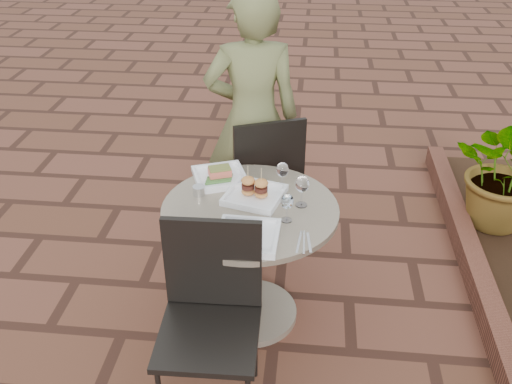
# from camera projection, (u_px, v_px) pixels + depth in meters

# --- Properties ---
(ground) EXTENTS (60.00, 60.00, 0.00)m
(ground) POSITION_uv_depth(u_px,v_px,m) (210.00, 289.00, 3.44)
(ground) COLOR brown
(ground) RESTS_ON ground
(cafe_table) EXTENTS (0.90, 0.90, 0.73)m
(cafe_table) POSITION_uv_depth(u_px,v_px,m) (250.00, 246.00, 3.01)
(cafe_table) COLOR gray
(cafe_table) RESTS_ON ground
(chair_far) EXTENTS (0.57, 0.57, 0.93)m
(chair_far) POSITION_uv_depth(u_px,v_px,m) (265.00, 171.00, 3.57)
(chair_far) COLOR black
(chair_far) RESTS_ON ground
(chair_near) EXTENTS (0.45, 0.45, 0.93)m
(chair_near) POSITION_uv_depth(u_px,v_px,m) (211.00, 304.00, 2.53)
(chair_near) COLOR black
(chair_near) RESTS_ON ground
(diner) EXTENTS (0.67, 0.50, 1.65)m
(diner) POSITION_uv_depth(u_px,v_px,m) (252.00, 119.00, 3.58)
(diner) COLOR brown
(diner) RESTS_ON ground
(plate_salmon) EXTENTS (0.35, 0.35, 0.08)m
(plate_salmon) POSITION_uv_depth(u_px,v_px,m) (220.00, 176.00, 3.11)
(plate_salmon) COLOR white
(plate_salmon) RESTS_ON cafe_table
(plate_sliders) EXTENTS (0.34, 0.34, 0.18)m
(plate_sliders) POSITION_uv_depth(u_px,v_px,m) (255.00, 192.00, 2.94)
(plate_sliders) COLOR white
(plate_sliders) RESTS_ON cafe_table
(plate_tuna) EXTENTS (0.29, 0.29, 0.03)m
(plate_tuna) POSITION_uv_depth(u_px,v_px,m) (248.00, 236.00, 2.63)
(plate_tuna) COLOR white
(plate_tuna) RESTS_ON cafe_table
(wine_glass_right) EXTENTS (0.06, 0.06, 0.15)m
(wine_glass_right) POSITION_uv_depth(u_px,v_px,m) (287.00, 202.00, 2.72)
(wine_glass_right) COLOR white
(wine_glass_right) RESTS_ON cafe_table
(wine_glass_mid) EXTENTS (0.07, 0.07, 0.16)m
(wine_glass_mid) POSITION_uv_depth(u_px,v_px,m) (282.00, 170.00, 2.98)
(wine_glass_mid) COLOR white
(wine_glass_mid) RESTS_ON cafe_table
(wine_glass_far) EXTENTS (0.07, 0.07, 0.17)m
(wine_glass_far) POSITION_uv_depth(u_px,v_px,m) (302.00, 185.00, 2.83)
(wine_glass_far) COLOR white
(wine_glass_far) RESTS_ON cafe_table
(steel_ramekin) EXTENTS (0.08, 0.08, 0.05)m
(steel_ramekin) POSITION_uv_depth(u_px,v_px,m) (199.00, 190.00, 2.97)
(steel_ramekin) COLOR silver
(steel_ramekin) RESTS_ON cafe_table
(cutlery_set) EXTENTS (0.09, 0.19, 0.00)m
(cutlery_set) POSITION_uv_depth(u_px,v_px,m) (304.00, 242.00, 2.62)
(cutlery_set) COLOR silver
(cutlery_set) RESTS_ON cafe_table
(planter_curb) EXTENTS (0.12, 3.00, 0.15)m
(planter_curb) POSITION_uv_depth(u_px,v_px,m) (473.00, 266.00, 3.51)
(planter_curb) COLOR brown
(planter_curb) RESTS_ON ground
(potted_plant_a) EXTENTS (0.85, 0.77, 0.81)m
(potted_plant_a) POSITION_uv_depth(u_px,v_px,m) (510.00, 171.00, 3.74)
(potted_plant_a) COLOR #33662D
(potted_plant_a) RESTS_ON mulch_bed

